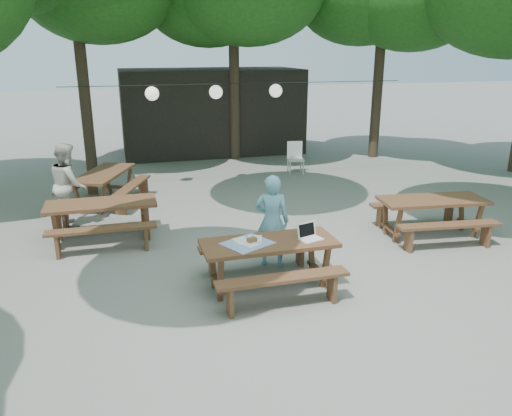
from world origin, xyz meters
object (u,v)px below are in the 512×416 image
(plastic_chair, at_px, (295,164))
(main_picnic_table, at_px, (269,264))
(picnic_table_nw, at_px, (103,221))
(woman, at_px, (272,221))
(second_person, at_px, (68,185))

(plastic_chair, bearing_deg, main_picnic_table, -103.99)
(picnic_table_nw, distance_m, plastic_chair, 6.66)
(plastic_chair, bearing_deg, woman, -104.34)
(picnic_table_nw, height_order, second_person, second_person)
(woman, relative_size, plastic_chair, 1.73)
(main_picnic_table, distance_m, woman, 0.92)
(picnic_table_nw, xyz_separation_m, plastic_chair, (5.31, 4.01, -0.13))
(picnic_table_nw, relative_size, woman, 1.29)
(main_picnic_table, height_order, woman, woman)
(plastic_chair, bearing_deg, second_person, -144.63)
(main_picnic_table, bearing_deg, second_person, 128.58)
(picnic_table_nw, xyz_separation_m, woman, (2.71, -1.93, 0.39))
(main_picnic_table, xyz_separation_m, picnic_table_nw, (-2.42, 2.71, 0.00))
(second_person, xyz_separation_m, plastic_chair, (5.95, 2.91, -0.59))
(main_picnic_table, bearing_deg, picnic_table_nw, 131.68)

